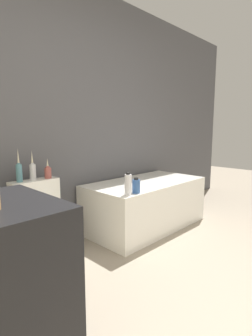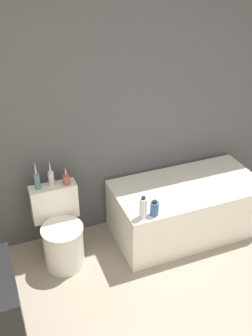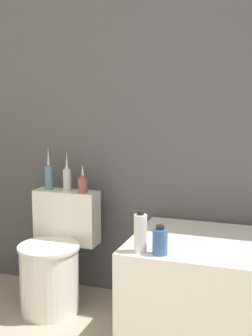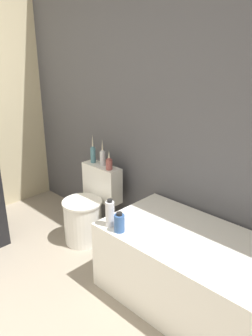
{
  "view_description": "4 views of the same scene",
  "coord_description": "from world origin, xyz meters",
  "px_view_note": "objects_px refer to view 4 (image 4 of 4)",
  "views": [
    {
      "loc": [
        -1.48,
        -0.17,
        1.16
      ],
      "look_at": [
        0.29,
        1.57,
        0.77
      ],
      "focal_mm": 28.0,
      "sensor_mm": 36.0,
      "label": 1
    },
    {
      "loc": [
        -0.87,
        -0.94,
        2.66
      ],
      "look_at": [
        0.11,
        1.6,
        0.98
      ],
      "focal_mm": 42.0,
      "sensor_mm": 36.0,
      "label": 2
    },
    {
      "loc": [
        0.88,
        -0.67,
        1.34
      ],
      "look_at": [
        0.07,
        1.67,
        0.93
      ],
      "focal_mm": 50.0,
      "sensor_mm": 36.0,
      "label": 3
    },
    {
      "loc": [
        1.75,
        0.06,
        1.78
      ],
      "look_at": [
        0.24,
        1.61,
        0.96
      ],
      "focal_mm": 35.0,
      "sensor_mm": 36.0,
      "label": 4
    }
  ],
  "objects_px": {
    "bathtub": "(199,274)",
    "toilet": "(89,210)",
    "vase_gold": "(93,153)",
    "vase_bronze": "(109,163)",
    "vase_silver": "(103,157)",
    "shampoo_bottle_tall": "(110,214)",
    "shampoo_bottle_short": "(119,223)"
  },
  "relations": [
    {
      "from": "vase_gold",
      "to": "shampoo_bottle_short",
      "type": "distance_m",
      "value": 1.04
    },
    {
      "from": "vase_silver",
      "to": "shampoo_bottle_tall",
      "type": "distance_m",
      "value": 0.85
    },
    {
      "from": "shampoo_bottle_tall",
      "to": "shampoo_bottle_short",
      "type": "height_order",
      "value": "shampoo_bottle_tall"
    },
    {
      "from": "toilet",
      "to": "vase_gold",
      "type": "relative_size",
      "value": 2.52
    },
    {
      "from": "toilet",
      "to": "vase_gold",
      "type": "xyz_separation_m",
      "value": [
        -0.13,
        0.18,
        0.5
      ]
    },
    {
      "from": "vase_silver",
      "to": "vase_bronze",
      "type": "height_order",
      "value": "vase_silver"
    },
    {
      "from": "vase_silver",
      "to": "shampoo_bottle_short",
      "type": "xyz_separation_m",
      "value": [
        0.76,
        -0.53,
        -0.18
      ]
    },
    {
      "from": "vase_bronze",
      "to": "vase_silver",
      "type": "bearing_deg",
      "value": 164.85
    },
    {
      "from": "vase_gold",
      "to": "shampoo_bottle_short",
      "type": "bearing_deg",
      "value": -30.36
    },
    {
      "from": "vase_silver",
      "to": "bathtub",
      "type": "bearing_deg",
      "value": -10.67
    },
    {
      "from": "bathtub",
      "to": "toilet",
      "type": "height_order",
      "value": "toilet"
    },
    {
      "from": "bathtub",
      "to": "vase_bronze",
      "type": "distance_m",
      "value": 1.24
    },
    {
      "from": "vase_bronze",
      "to": "shampoo_bottle_tall",
      "type": "bearing_deg",
      "value": -42.63
    },
    {
      "from": "bathtub",
      "to": "vase_bronze",
      "type": "xyz_separation_m",
      "value": [
        -1.12,
        0.2,
        0.49
      ]
    },
    {
      "from": "vase_silver",
      "to": "shampoo_bottle_tall",
      "type": "bearing_deg",
      "value": -38.54
    },
    {
      "from": "bathtub",
      "to": "vase_bronze",
      "type": "bearing_deg",
      "value": 169.84
    },
    {
      "from": "bathtub",
      "to": "vase_gold",
      "type": "bearing_deg",
      "value": 170.77
    },
    {
      "from": "vase_gold",
      "to": "vase_silver",
      "type": "bearing_deg",
      "value": 5.46
    },
    {
      "from": "toilet",
      "to": "shampoo_bottle_short",
      "type": "distance_m",
      "value": 0.88
    },
    {
      "from": "vase_gold",
      "to": "vase_bronze",
      "type": "distance_m",
      "value": 0.25
    },
    {
      "from": "shampoo_bottle_short",
      "to": "vase_bronze",
      "type": "bearing_deg",
      "value": 141.96
    },
    {
      "from": "vase_silver",
      "to": "shampoo_bottle_short",
      "type": "relative_size",
      "value": 1.72
    },
    {
      "from": "bathtub",
      "to": "toilet",
      "type": "xyz_separation_m",
      "value": [
        -1.25,
        0.04,
        0.03
      ]
    },
    {
      "from": "shampoo_bottle_short",
      "to": "toilet",
      "type": "bearing_deg",
      "value": 156.29
    },
    {
      "from": "vase_gold",
      "to": "vase_bronze",
      "type": "relative_size",
      "value": 1.56
    },
    {
      "from": "vase_gold",
      "to": "bathtub",
      "type": "bearing_deg",
      "value": -9.23
    },
    {
      "from": "vase_silver",
      "to": "shampoo_bottle_tall",
      "type": "xyz_separation_m",
      "value": [
        0.66,
        -0.52,
        -0.15
      ]
    },
    {
      "from": "vase_silver",
      "to": "vase_bronze",
      "type": "relative_size",
      "value": 1.41
    },
    {
      "from": "vase_bronze",
      "to": "shampoo_bottle_short",
      "type": "xyz_separation_m",
      "value": [
        0.63,
        -0.5,
        -0.16
      ]
    },
    {
      "from": "bathtub",
      "to": "vase_gold",
      "type": "height_order",
      "value": "vase_gold"
    },
    {
      "from": "shampoo_bottle_short",
      "to": "bathtub",
      "type": "bearing_deg",
      "value": 30.93
    },
    {
      "from": "vase_silver",
      "to": "shampoo_bottle_short",
      "type": "height_order",
      "value": "vase_silver"
    }
  ]
}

